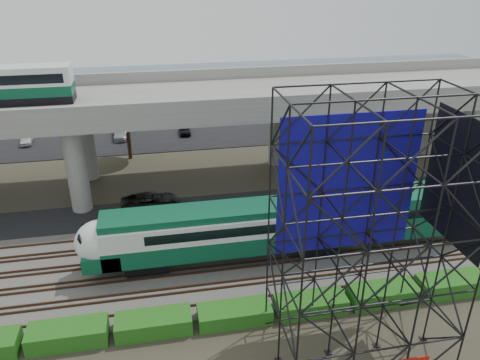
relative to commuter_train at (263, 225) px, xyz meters
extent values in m
plane|color=#474233|center=(-4.32, -2.00, -2.88)|extent=(140.00, 140.00, 0.00)
cube|color=slate|center=(-4.32, 0.00, -2.78)|extent=(90.00, 12.00, 0.20)
cube|color=black|center=(-4.32, 8.50, -2.84)|extent=(90.00, 5.00, 0.08)
cube|color=black|center=(-4.32, 32.00, -2.84)|extent=(90.00, 18.00, 0.08)
cube|color=#405769|center=(-4.32, 54.00, -2.87)|extent=(140.00, 40.00, 0.03)
cube|color=#472D1E|center=(-4.32, -4.72, -2.60)|extent=(90.00, 0.08, 0.16)
cube|color=#472D1E|center=(-4.32, -3.28, -2.60)|extent=(90.00, 0.08, 0.16)
cube|color=#472D1E|center=(-4.32, -2.72, -2.60)|extent=(90.00, 0.08, 0.16)
cube|color=#472D1E|center=(-4.32, -1.28, -2.60)|extent=(90.00, 0.08, 0.16)
cube|color=#472D1E|center=(-4.32, -0.72, -2.60)|extent=(90.00, 0.08, 0.16)
cube|color=#472D1E|center=(-4.32, 0.72, -2.60)|extent=(90.00, 0.08, 0.16)
cube|color=#472D1E|center=(-4.32, 1.28, -2.60)|extent=(90.00, 0.08, 0.16)
cube|color=#472D1E|center=(-4.32, 2.72, -2.60)|extent=(90.00, 0.08, 0.16)
cube|color=#472D1E|center=(-4.32, 3.28, -2.60)|extent=(90.00, 0.08, 0.16)
cube|color=#472D1E|center=(-4.32, 4.72, -2.60)|extent=(90.00, 0.08, 0.16)
cube|color=black|center=(-8.62, 0.00, -2.07)|extent=(3.00, 2.20, 0.90)
cube|color=black|center=(4.38, 0.00, -2.07)|extent=(3.00, 2.20, 0.90)
cube|color=#0A4B2F|center=(-2.12, 0.00, -0.92)|extent=(19.00, 3.00, 1.40)
cube|color=silver|center=(-2.12, 0.00, 0.53)|extent=(19.00, 3.00, 1.50)
cube|color=#0A4B2F|center=(-2.12, 0.00, 1.53)|extent=(19.00, 2.60, 0.50)
cube|color=black|center=(-1.12, 0.00, 0.58)|extent=(15.00, 3.06, 0.70)
ellipsoid|color=silver|center=(-11.62, 0.00, -0.02)|extent=(3.60, 3.00, 3.20)
cube|color=#0A4B2F|center=(-11.62, 0.00, -1.07)|extent=(2.60, 3.00, 1.10)
cube|color=black|center=(-12.72, 0.00, 0.48)|extent=(0.48, 2.00, 1.09)
cube|color=#0A4B2F|center=(11.88, 0.00, 0.08)|extent=(8.00, 3.00, 3.40)
cube|color=#9E9B93|center=(-4.32, 14.00, 5.72)|extent=(80.00, 12.00, 1.20)
cube|color=#9E9B93|center=(-4.32, 8.25, 6.87)|extent=(80.00, 0.50, 1.10)
cube|color=#9E9B93|center=(-4.32, 19.75, 6.87)|extent=(80.00, 0.50, 1.10)
cylinder|color=#9E9B93|center=(-14.32, 10.50, 1.12)|extent=(1.80, 1.80, 8.00)
cylinder|color=#9E9B93|center=(-14.32, 17.50, 1.12)|extent=(1.80, 1.80, 8.00)
cube|color=#9E9B93|center=(-14.32, 14.00, 4.82)|extent=(2.40, 9.00, 0.60)
cylinder|color=#9E9B93|center=(5.68, 10.50, 1.12)|extent=(1.80, 1.80, 8.00)
cylinder|color=#9E9B93|center=(5.68, 17.50, 1.12)|extent=(1.80, 1.80, 8.00)
cube|color=#9E9B93|center=(5.68, 14.00, 4.82)|extent=(2.40, 9.00, 0.60)
cylinder|color=#9E9B93|center=(23.68, 10.50, 1.12)|extent=(1.80, 1.80, 8.00)
cylinder|color=#9E9B93|center=(23.68, 17.50, 1.12)|extent=(1.80, 1.80, 8.00)
cube|color=#9E9B93|center=(23.68, 14.00, 4.82)|extent=(2.40, 9.00, 0.60)
cube|color=black|center=(-20.10, 14.00, 6.67)|extent=(12.00, 2.50, 0.70)
cube|color=#0A4B2F|center=(-20.10, 14.00, 7.47)|extent=(12.00, 2.50, 0.90)
cube|color=#100B80|center=(3.03, -6.95, 6.42)|extent=(8.10, 0.08, 8.25)
cube|color=black|center=(7.58, -10.00, 7.62)|extent=(0.06, 5.40, 6.75)
cube|color=black|center=(3.03, -10.00, -2.84)|extent=(9.36, 6.36, 0.08)
cube|color=#145212|center=(-13.32, -6.30, -2.28)|extent=(4.60, 1.80, 1.20)
cube|color=#145212|center=(-8.32, -6.30, -2.31)|extent=(4.60, 1.80, 1.15)
cube|color=#145212|center=(-3.32, -6.30, -2.37)|extent=(4.60, 1.80, 1.03)
cube|color=#145212|center=(1.68, -6.30, -2.38)|extent=(4.60, 1.80, 1.01)
cube|color=#145212|center=(6.68, -6.30, -2.32)|extent=(4.60, 1.80, 1.12)
cube|color=#145212|center=(11.68, -6.30, -2.28)|extent=(4.60, 1.80, 1.20)
cylinder|color=#382314|center=(9.68, 10.50, -0.48)|extent=(0.44, 0.44, 4.80)
ellipsoid|color=#145212|center=(9.68, 10.50, 2.72)|extent=(4.94, 4.94, 4.18)
cylinder|color=#382314|center=(-10.32, 22.00, -0.48)|extent=(0.44, 0.44, 4.80)
ellipsoid|color=#145212|center=(-10.32, 22.00, 2.72)|extent=(4.94, 4.94, 4.18)
imported|color=black|center=(-8.25, 9.42, -2.08)|extent=(5.25, 2.49, 1.45)
imported|color=silver|center=(-22.91, 29.00, -2.25)|extent=(1.57, 3.33, 1.10)
imported|color=#A0A4A7|center=(-15.45, 34.00, -2.23)|extent=(1.60, 3.59, 1.15)
imported|color=#989BA0|center=(-11.62, 29.00, -2.17)|extent=(2.04, 4.47, 1.27)
imported|color=silver|center=(-8.82, 34.00, -2.14)|extent=(2.61, 4.92, 1.32)
imported|color=black|center=(-3.52, 29.00, -2.22)|extent=(1.43, 3.46, 1.17)
imported|color=#B0B5B9|center=(4.28, 34.00, -2.20)|extent=(1.55, 3.75, 1.21)
imported|color=silver|center=(9.42, 29.00, -2.14)|extent=(2.10, 4.62, 1.31)
imported|color=#989B9F|center=(13.38, 34.00, -2.25)|extent=(2.59, 4.24, 1.10)
camera|label=1|loc=(-7.27, -28.83, 17.82)|focal=35.00mm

